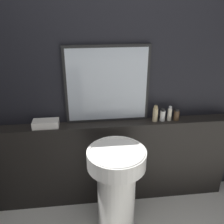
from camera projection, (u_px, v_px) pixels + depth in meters
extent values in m
cube|color=black|center=(112.00, 85.00, 2.36)|extent=(8.00, 0.06, 2.50)
cube|color=black|center=(114.00, 162.00, 2.59)|extent=(2.39, 0.16, 0.91)
cylinder|color=white|center=(116.00, 198.00, 2.26)|extent=(0.34, 0.34, 0.70)
cylinder|color=white|center=(117.00, 159.00, 2.09)|extent=(0.50, 0.50, 0.15)
torus|color=white|center=(117.00, 151.00, 2.06)|extent=(0.48, 0.48, 0.02)
cube|color=black|center=(107.00, 85.00, 2.30)|extent=(0.79, 0.03, 0.73)
cube|color=#B2BCC6|center=(107.00, 85.00, 2.30)|extent=(0.74, 0.02, 0.68)
cube|color=silver|center=(46.00, 124.00, 2.32)|extent=(0.24, 0.12, 0.07)
cylinder|color=#C6B284|center=(155.00, 115.00, 2.42)|extent=(0.05, 0.05, 0.13)
cylinder|color=tan|center=(156.00, 107.00, 2.39)|extent=(0.04, 0.04, 0.03)
cylinder|color=white|center=(163.00, 116.00, 2.43)|extent=(0.05, 0.05, 0.10)
cylinder|color=black|center=(163.00, 110.00, 2.41)|extent=(0.04, 0.04, 0.02)
cylinder|color=beige|center=(169.00, 115.00, 2.44)|extent=(0.04, 0.04, 0.12)
cylinder|color=silver|center=(170.00, 108.00, 2.41)|extent=(0.03, 0.03, 0.03)
cylinder|color=#4C3823|center=(176.00, 115.00, 2.45)|extent=(0.05, 0.05, 0.10)
cylinder|color=black|center=(177.00, 110.00, 2.42)|extent=(0.04, 0.04, 0.02)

